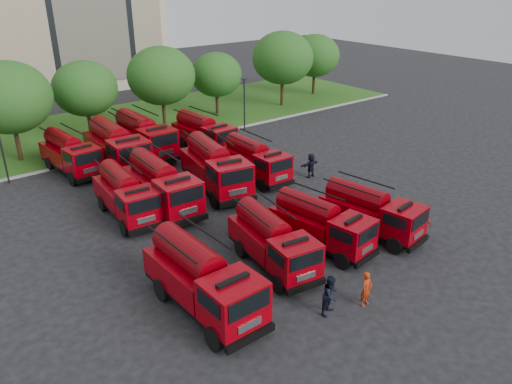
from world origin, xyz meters
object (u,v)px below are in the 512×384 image
fire_truck_11 (203,133)px  firefighter_0 (365,304)px  fire_truck_5 (161,185)px  firefighter_5 (310,177)px  fire_truck_8 (70,154)px  fire_truck_3 (370,212)px  fire_truck_4 (126,195)px  fire_truck_9 (116,147)px  fire_truck_0 (202,279)px  firefighter_4 (170,272)px  fire_truck_2 (321,224)px  fire_truck_7 (255,160)px  fire_truck_6 (215,167)px  fire_truck_10 (143,136)px  firefighter_1 (330,313)px  firefighter_2 (423,235)px  firefighter_3 (380,221)px  fire_truck_1 (272,241)px

fire_truck_11 → firefighter_0: bearing=-107.9°
fire_truck_5 → firefighter_0: fire_truck_5 is taller
fire_truck_5 → firefighter_5: size_ratio=4.00×
fire_truck_5 → fire_truck_8: 10.44m
fire_truck_3 → fire_truck_4: fire_truck_4 is taller
fire_truck_9 → fire_truck_8: bearing=157.8°
fire_truck_0 → firefighter_4: size_ratio=3.74×
fire_truck_8 → firefighter_0: (5.04, -25.37, -1.55)m
fire_truck_2 → fire_truck_4: size_ratio=0.97×
fire_truck_2 → fire_truck_9: (-4.02, 18.68, 0.37)m
fire_truck_5 → fire_truck_2: bearing=-62.0°
fire_truck_0 → fire_truck_2: (8.37, 0.76, -0.20)m
fire_truck_7 → firefighter_0: 16.64m
fire_truck_4 → fire_truck_9: fire_truck_9 is taller
fire_truck_6 → fire_truck_10: 9.73m
fire_truck_8 → fire_truck_9: size_ratio=0.86×
fire_truck_8 → firefighter_1: 25.03m
fire_truck_4 → fire_truck_8: fire_truck_8 is taller
fire_truck_0 → fire_truck_8: fire_truck_0 is taller
firefighter_2 → firefighter_4: (-13.96, 5.81, 0.00)m
fire_truck_5 → fire_truck_9: (0.70, 8.70, 0.12)m
fire_truck_10 → firefighter_3: 21.27m
firefighter_1 → firefighter_5: bearing=34.7°
fire_truck_0 → firefighter_5: bearing=28.8°
fire_truck_10 → fire_truck_5: bearing=-111.1°
fire_truck_6 → firefighter_2: fire_truck_6 is taller
fire_truck_2 → fire_truck_0: bearing=177.1°
fire_truck_8 → firefighter_3: fire_truck_8 is taller
fire_truck_6 → fire_truck_4: bearing=-169.2°
firefighter_1 → firefighter_5: (10.80, 12.61, 0.00)m
firefighter_5 → fire_truck_11: bearing=-74.3°
fire_truck_2 → fire_truck_3: size_ratio=0.99×
fire_truck_1 → firefighter_5: bearing=45.6°
fire_truck_3 → firefighter_5: fire_truck_3 is taller
fire_truck_8 → fire_truck_4: bearing=-94.3°
fire_truck_1 → fire_truck_3: fire_truck_1 is taller
fire_truck_1 → firefighter_3: fire_truck_1 is taller
fire_truck_0 → fire_truck_4: 11.21m
fire_truck_0 → fire_truck_4: (1.33, 11.13, -0.13)m
firefighter_0 → firefighter_1: 1.87m
fire_truck_5 → fire_truck_6: bearing=8.3°
firefighter_0 → firefighter_3: firefighter_0 is taller
firefighter_0 → firefighter_4: firefighter_4 is taller
fire_truck_0 → fire_truck_10: size_ratio=0.94×
fire_truck_8 → fire_truck_11: bearing=-15.3°
fire_truck_0 → fire_truck_3: size_ratio=1.09×
fire_truck_0 → firefighter_4: (0.26, 3.70, -1.65)m
firefighter_0 → firefighter_3: 9.03m
fire_truck_4 → fire_truck_10: size_ratio=0.88×
firefighter_2 → fire_truck_0: bearing=76.8°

